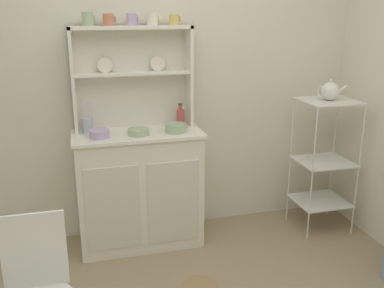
# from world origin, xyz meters

# --- Properties ---
(wall_back) EXTENTS (3.84, 0.05, 2.50)m
(wall_back) POSITION_xyz_m (0.00, 1.62, 1.25)
(wall_back) COLOR silver
(wall_back) RESTS_ON ground
(hutch_cabinet) EXTENTS (0.94, 0.45, 0.90)m
(hutch_cabinet) POSITION_xyz_m (-0.20, 1.37, 0.46)
(hutch_cabinet) COLOR white
(hutch_cabinet) RESTS_ON ground
(hutch_shelf_unit) EXTENTS (0.88, 0.18, 0.75)m
(hutch_shelf_unit) POSITION_xyz_m (-0.20, 1.53, 1.33)
(hutch_shelf_unit) COLOR silver
(hutch_shelf_unit) RESTS_ON hutch_cabinet
(bakers_rack) EXTENTS (0.42, 0.38, 1.09)m
(bakers_rack) POSITION_xyz_m (1.27, 1.23, 0.65)
(bakers_rack) COLOR silver
(bakers_rack) RESTS_ON ground
(wire_chair) EXTENTS (0.36, 0.36, 0.85)m
(wire_chair) POSITION_xyz_m (-0.87, 0.19, 0.52)
(wire_chair) COLOR white
(wire_chair) RESTS_ON ground
(cup_sage_0) EXTENTS (0.09, 0.08, 0.09)m
(cup_sage_0) POSITION_xyz_m (-0.50, 1.49, 1.70)
(cup_sage_0) COLOR #9EB78E
(cup_sage_0) RESTS_ON hutch_shelf_unit
(cup_terracotta_1) EXTENTS (0.09, 0.08, 0.08)m
(cup_terracotta_1) POSITION_xyz_m (-0.36, 1.49, 1.69)
(cup_terracotta_1) COLOR #C67556
(cup_terracotta_1) RESTS_ON hutch_shelf_unit
(cup_lilac_2) EXTENTS (0.09, 0.07, 0.08)m
(cup_lilac_2) POSITION_xyz_m (-0.20, 1.49, 1.69)
(cup_lilac_2) COLOR #B79ECC
(cup_lilac_2) RESTS_ON hutch_shelf_unit
(cup_cream_3) EXTENTS (0.09, 0.08, 0.09)m
(cup_cream_3) POSITION_xyz_m (-0.05, 1.49, 1.69)
(cup_cream_3) COLOR silver
(cup_cream_3) RESTS_ON hutch_shelf_unit
(cup_gold_4) EXTENTS (0.09, 0.07, 0.08)m
(cup_gold_4) POSITION_xyz_m (0.11, 1.49, 1.69)
(cup_gold_4) COLOR #DBB760
(cup_gold_4) RESTS_ON hutch_shelf_unit
(bowl_mixing_large) EXTENTS (0.14, 0.14, 0.06)m
(bowl_mixing_large) POSITION_xyz_m (-0.48, 1.29, 0.93)
(bowl_mixing_large) COLOR #B79ECC
(bowl_mixing_large) RESTS_ON hutch_cabinet
(bowl_floral_medium) EXTENTS (0.15, 0.15, 0.05)m
(bowl_floral_medium) POSITION_xyz_m (-0.20, 1.29, 0.92)
(bowl_floral_medium) COLOR #9EB78E
(bowl_floral_medium) RESTS_ON hutch_cabinet
(bowl_cream_small) EXTENTS (0.16, 0.16, 0.06)m
(bowl_cream_small) POSITION_xyz_m (0.07, 1.29, 0.93)
(bowl_cream_small) COLOR #9EB78E
(bowl_cream_small) RESTS_ON hutch_cabinet
(jam_bottle) EXTENTS (0.06, 0.06, 0.18)m
(jam_bottle) POSITION_xyz_m (0.14, 1.45, 0.97)
(jam_bottle) COLOR #B74C47
(jam_bottle) RESTS_ON hutch_cabinet
(utensil_jar) EXTENTS (0.08, 0.08, 0.24)m
(utensil_jar) POSITION_xyz_m (-0.55, 1.45, 0.96)
(utensil_jar) COLOR #B2B7C6
(utensil_jar) RESTS_ON hutch_cabinet
(porcelain_teapot) EXTENTS (0.23, 0.14, 0.16)m
(porcelain_teapot) POSITION_xyz_m (1.27, 1.23, 1.16)
(porcelain_teapot) COLOR white
(porcelain_teapot) RESTS_ON bakers_rack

